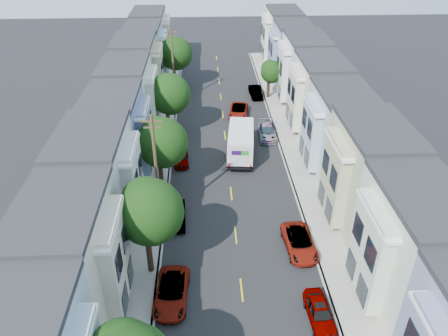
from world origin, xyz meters
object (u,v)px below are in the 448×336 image
at_px(parked_right_b, 299,243).
at_px(parked_right_c, 267,131).
at_px(parked_left_d, 181,158).
at_px(tree_b, 149,212).
at_px(parked_right_d, 256,92).
at_px(parked_left_b, 172,293).
at_px(parked_left_c, 177,215).
at_px(tree_c, 162,143).
at_px(tree_far_r, 271,72).
at_px(utility_pole_far, 173,67).
at_px(parked_right_a, 320,312).
at_px(lead_sedan, 238,111).
at_px(tree_d, 169,94).
at_px(tree_e, 175,54).
at_px(fedex_truck, 241,141).
at_px(utility_pole_near, 156,172).

xyz_separation_m(parked_right_b, parked_right_c, (0.00, 19.40, 0.04)).
bearing_deg(parked_left_d, tree_b, -98.16).
bearing_deg(parked_right_d, parked_left_b, -108.52).
relative_size(parked_left_c, parked_right_d, 0.95).
xyz_separation_m(tree_b, parked_right_b, (11.20, 1.87, -4.84)).
height_order(tree_c, tree_far_r, tree_c).
relative_size(utility_pole_far, parked_right_a, 2.47).
height_order(tree_far_r, lead_sedan, tree_far_r).
relative_size(parked_left_d, parked_right_d, 0.94).
distance_m(parked_left_b, parked_right_b, 10.86).
height_order(parked_right_a, parked_right_d, parked_right_d).
height_order(tree_d, parked_right_d, tree_d).
height_order(tree_e, tree_far_r, tree_e).
xyz_separation_m(parked_left_b, parked_right_a, (9.80, -2.14, -0.02)).
distance_m(tree_e, parked_left_c, 31.80).
height_order(parked_left_b, parked_right_b, parked_left_b).
bearing_deg(parked_right_d, utility_pole_far, -174.32).
height_order(tree_b, parked_right_a, tree_b).
relative_size(tree_e, parked_right_d, 1.83).
height_order(tree_b, parked_right_b, tree_b).
height_order(tree_d, fedex_truck, tree_d).
bearing_deg(parked_left_d, tree_e, 90.65).
relative_size(tree_e, parked_right_c, 1.60).
xyz_separation_m(tree_c, lead_sedan, (8.29, 16.03, -4.19)).
relative_size(tree_d, fedex_truck, 1.08).
xyz_separation_m(lead_sedan, parked_right_a, (2.91, -32.14, -0.03)).
bearing_deg(utility_pole_near, parked_left_c, 1.59).
bearing_deg(lead_sedan, parked_right_b, -75.15).
distance_m(parked_left_b, parked_right_a, 10.03).
xyz_separation_m(parked_left_d, parked_right_d, (9.80, 17.85, 0.06)).
xyz_separation_m(fedex_truck, parked_right_c, (3.46, 4.43, -1.11)).
bearing_deg(parked_right_b, parked_left_b, -157.81).
relative_size(tree_e, parked_right_a, 1.87).
distance_m(parked_left_d, parked_right_c, 11.24).
bearing_deg(tree_e, tree_far_r, -17.32).
bearing_deg(parked_left_b, parked_left_d, 93.30).
bearing_deg(parked_left_c, tree_e, 90.14).
bearing_deg(parked_right_c, tree_c, -135.95).
distance_m(parked_right_b, parked_right_c, 19.40).
height_order(tree_b, parked_left_b, tree_b).
distance_m(tree_d, parked_right_d, 16.32).
bearing_deg(lead_sedan, parked_left_b, -94.64).
xyz_separation_m(fedex_truck, parked_right_a, (3.46, -21.79, -1.17)).
distance_m(tree_far_r, fedex_truck, 17.33).
bearing_deg(tree_b, fedex_truck, 65.29).
bearing_deg(utility_pole_near, parked_right_b, -19.37).
bearing_deg(parked_right_d, utility_pole_near, -115.40).
distance_m(parked_left_b, parked_right_c, 26.00).
xyz_separation_m(tree_b, tree_e, (0.00, 37.30, -0.32)).
xyz_separation_m(parked_right_a, parked_right_d, (0.00, 38.57, 0.03)).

